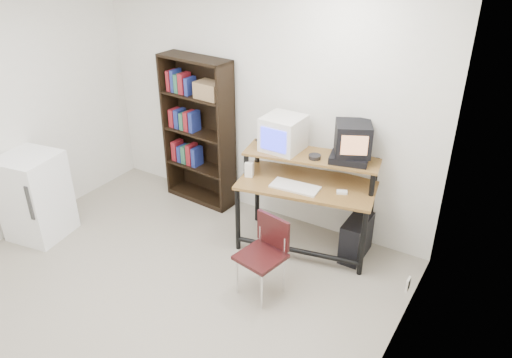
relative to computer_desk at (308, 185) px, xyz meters
The scene contains 17 objects.
floor 1.94m from the computer_desk, 115.99° to the right, with size 4.00×4.00×0.01m, color #A19886.
back_wall 1.06m from the computer_desk, 154.57° to the left, with size 4.00×0.01×2.60m, color white.
right_wall 2.11m from the computer_desk, 53.34° to the right, with size 0.01×4.00×2.60m, color white.
computer_desk is the anchor object (origin of this frame).
crt_monitor 0.56m from the computer_desk, 166.90° to the left, with size 0.38×0.39×0.36m.
vcr 0.49m from the computer_desk, 23.42° to the left, with size 0.36×0.26×0.08m, color black.
crt_tv 0.64m from the computer_desk, 29.57° to the left, with size 0.43×0.43×0.31m.
cd_spindle 0.30m from the computer_desk, 46.37° to the left, with size 0.12×0.12×0.05m, color #26262B.
keyboard 0.19m from the computer_desk, 106.26° to the right, with size 0.47×0.21×0.04m, color silver.
mousepad 0.38m from the computer_desk, ahead, with size 0.22×0.18×0.01m, color black.
mouse 0.38m from the computer_desk, ahead, with size 0.10×0.06×0.03m, color white.
desk_speaker 0.60m from the computer_desk, 160.77° to the right, with size 0.08×0.07×0.17m, color silver.
pc_tower 0.72m from the computer_desk, ahead, with size 0.20×0.45×0.42m, color black.
school_chair 0.88m from the computer_desk, 89.21° to the right, with size 0.43×0.43×0.74m.
bookshelf 1.53m from the computer_desk, behind, with size 0.88×0.35×1.73m.
mini_fridge 2.84m from the computer_desk, 152.45° to the right, with size 0.63×0.63×0.93m.
wall_outlet 1.35m from the computer_desk, 21.60° to the right, with size 0.02×0.08×0.12m, color beige.
Camera 1 is at (2.62, -2.35, 3.06)m, focal length 35.00 mm.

